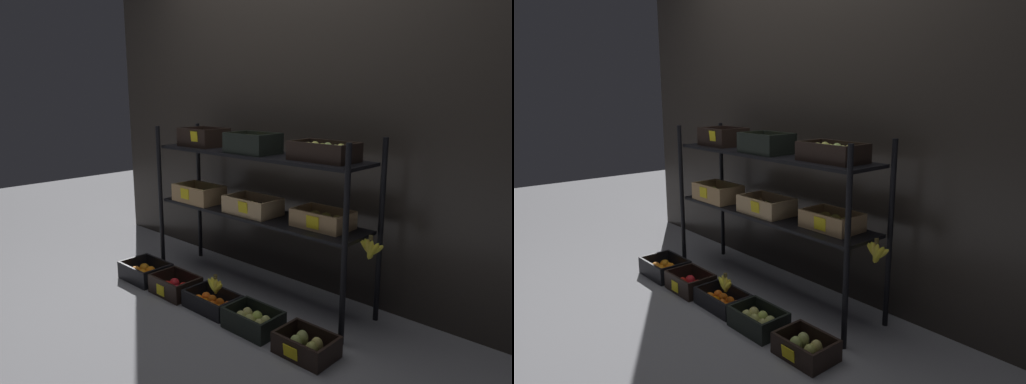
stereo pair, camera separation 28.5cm
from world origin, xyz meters
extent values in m
plane|color=gray|center=(0.00, 0.00, 0.00)|extent=(10.00, 10.00, 0.00)
cube|color=#2D2823|center=(0.00, 0.39, 1.16)|extent=(4.03, 0.12, 2.32)
cylinder|color=black|center=(-0.82, -0.19, 0.55)|extent=(0.03, 0.03, 1.10)
cylinder|color=black|center=(0.82, -0.19, 0.55)|extent=(0.03, 0.03, 1.10)
cylinder|color=black|center=(-0.82, 0.19, 0.55)|extent=(0.03, 0.03, 1.10)
cylinder|color=black|center=(0.82, 0.19, 0.55)|extent=(0.03, 0.03, 1.10)
cube|color=black|center=(0.00, 0.00, 0.55)|extent=(1.60, 0.35, 0.02)
cube|color=black|center=(0.00, 0.00, 0.95)|extent=(1.60, 0.35, 0.02)
cube|color=tan|center=(-0.52, -0.05, 0.57)|extent=(0.36, 0.22, 0.01)
cube|color=tan|center=(-0.52, -0.16, 0.63)|extent=(0.36, 0.02, 0.11)
cube|color=tan|center=(-0.52, 0.05, 0.63)|extent=(0.36, 0.02, 0.11)
cube|color=tan|center=(-0.70, -0.05, 0.63)|extent=(0.02, 0.19, 0.11)
cube|color=tan|center=(-0.35, -0.05, 0.63)|extent=(0.02, 0.19, 0.11)
sphere|color=#8CC73C|center=(-0.61, -0.08, 0.61)|extent=(0.07, 0.07, 0.07)
sphere|color=#91C832|center=(-0.52, -0.08, 0.61)|extent=(0.07, 0.07, 0.07)
sphere|color=#89C83D|center=(-0.44, -0.09, 0.61)|extent=(0.07, 0.07, 0.07)
sphere|color=#98BB3E|center=(-0.61, -0.03, 0.61)|extent=(0.07, 0.07, 0.07)
sphere|color=#88B03C|center=(-0.52, -0.02, 0.61)|extent=(0.07, 0.07, 0.07)
sphere|color=#8DB438|center=(-0.44, -0.02, 0.61)|extent=(0.07, 0.07, 0.07)
cube|color=yellow|center=(-0.55, -0.17, 0.63)|extent=(0.09, 0.01, 0.08)
cube|color=tan|center=(0.00, -0.03, 0.57)|extent=(0.36, 0.23, 0.01)
cube|color=tan|center=(0.00, -0.14, 0.62)|extent=(0.36, 0.02, 0.10)
cube|color=tan|center=(0.00, 0.07, 0.62)|extent=(0.36, 0.02, 0.10)
cube|color=tan|center=(-0.17, -0.03, 0.62)|extent=(0.02, 0.20, 0.10)
cube|color=tan|center=(0.17, -0.03, 0.62)|extent=(0.02, 0.20, 0.10)
ellipsoid|color=brown|center=(-0.10, -0.07, 0.61)|extent=(0.05, 0.05, 0.07)
ellipsoid|color=brown|center=(-0.03, -0.07, 0.61)|extent=(0.05, 0.05, 0.07)
ellipsoid|color=brown|center=(0.03, -0.07, 0.61)|extent=(0.05, 0.05, 0.07)
ellipsoid|color=brown|center=(0.11, -0.06, 0.61)|extent=(0.05, 0.05, 0.07)
ellipsoid|color=brown|center=(-0.11, 0.00, 0.61)|extent=(0.05, 0.05, 0.07)
ellipsoid|color=brown|center=(-0.03, 0.00, 0.61)|extent=(0.05, 0.05, 0.07)
ellipsoid|color=brown|center=(0.03, 0.00, 0.61)|extent=(0.05, 0.05, 0.07)
ellipsoid|color=brown|center=(0.11, 0.00, 0.61)|extent=(0.05, 0.05, 0.07)
cube|color=yellow|center=(0.02, -0.15, 0.63)|extent=(0.08, 0.01, 0.07)
cube|color=tan|center=(0.52, 0.03, 0.57)|extent=(0.34, 0.22, 0.01)
cube|color=tan|center=(0.52, -0.08, 0.62)|extent=(0.34, 0.02, 0.10)
cube|color=tan|center=(0.52, 0.13, 0.62)|extent=(0.34, 0.02, 0.10)
cube|color=tan|center=(0.36, 0.03, 0.62)|extent=(0.02, 0.19, 0.10)
cube|color=tan|center=(0.68, 0.03, 0.62)|extent=(0.02, 0.19, 0.10)
sphere|color=#D9B357|center=(0.44, -0.01, 0.61)|extent=(0.07, 0.07, 0.07)
sphere|color=gold|center=(0.52, -0.01, 0.61)|extent=(0.07, 0.07, 0.07)
sphere|color=#D4BE56|center=(0.60, -0.01, 0.61)|extent=(0.07, 0.07, 0.07)
sphere|color=gold|center=(0.44, 0.06, 0.61)|extent=(0.07, 0.07, 0.07)
sphere|color=#D0C54B|center=(0.52, 0.06, 0.61)|extent=(0.07, 0.07, 0.07)
sphere|color=#E5C855|center=(0.61, 0.05, 0.61)|extent=(0.07, 0.07, 0.07)
cube|color=yellow|center=(0.53, -0.09, 0.61)|extent=(0.09, 0.01, 0.07)
cube|color=black|center=(-0.53, 0.01, 0.97)|extent=(0.31, 0.25, 0.01)
cube|color=black|center=(-0.53, -0.10, 1.03)|extent=(0.31, 0.02, 0.12)
cube|color=black|center=(-0.53, 0.13, 1.03)|extent=(0.31, 0.02, 0.12)
cube|color=black|center=(-0.68, 0.01, 1.03)|extent=(0.02, 0.22, 0.12)
cube|color=black|center=(-0.39, 0.01, 1.03)|extent=(0.02, 0.22, 0.12)
sphere|color=#652A4E|center=(-0.62, -0.05, 1.00)|extent=(0.05, 0.05, 0.05)
sphere|color=#601A4B|center=(-0.56, -0.05, 1.00)|extent=(0.05, 0.05, 0.05)
sphere|color=#6A2345|center=(-0.50, -0.05, 1.00)|extent=(0.05, 0.05, 0.05)
sphere|color=#5B2256|center=(-0.45, -0.04, 1.00)|extent=(0.05, 0.05, 0.05)
sphere|color=#66274A|center=(-0.62, 0.01, 1.00)|extent=(0.05, 0.05, 0.05)
sphere|color=#582F53|center=(-0.56, 0.01, 1.00)|extent=(0.05, 0.05, 0.05)
sphere|color=#561B55|center=(-0.50, 0.01, 1.00)|extent=(0.05, 0.05, 0.05)
sphere|color=#54265D|center=(-0.45, 0.01, 1.00)|extent=(0.05, 0.05, 0.05)
sphere|color=#622654|center=(-0.62, 0.07, 1.00)|extent=(0.05, 0.05, 0.05)
sphere|color=#571755|center=(-0.56, 0.07, 1.00)|extent=(0.05, 0.05, 0.05)
sphere|color=#56195C|center=(-0.50, 0.07, 1.00)|extent=(0.05, 0.05, 0.05)
sphere|color=#63265B|center=(-0.45, 0.07, 1.00)|extent=(0.05, 0.05, 0.05)
cube|color=yellow|center=(-0.49, -0.11, 1.04)|extent=(0.07, 0.01, 0.07)
cube|color=black|center=(0.00, -0.03, 0.97)|extent=(0.32, 0.23, 0.01)
cube|color=black|center=(0.00, -0.14, 1.03)|extent=(0.32, 0.02, 0.12)
cube|color=black|center=(0.00, 0.08, 1.03)|extent=(0.32, 0.02, 0.12)
cube|color=black|center=(-0.16, -0.03, 1.03)|extent=(0.02, 0.20, 0.12)
cube|color=black|center=(0.15, -0.03, 1.03)|extent=(0.02, 0.20, 0.12)
ellipsoid|color=yellow|center=(-0.08, -0.06, 1.01)|extent=(0.06, 0.06, 0.08)
ellipsoid|color=yellow|center=(0.00, -0.06, 1.01)|extent=(0.06, 0.06, 0.08)
ellipsoid|color=yellow|center=(0.08, -0.06, 1.01)|extent=(0.06, 0.06, 0.08)
ellipsoid|color=yellow|center=(-0.08, 0.01, 1.01)|extent=(0.06, 0.06, 0.08)
ellipsoid|color=yellow|center=(-0.01, 0.01, 1.01)|extent=(0.06, 0.06, 0.08)
ellipsoid|color=yellow|center=(0.07, 0.00, 1.01)|extent=(0.06, 0.06, 0.08)
cube|color=black|center=(0.53, 0.01, 0.97)|extent=(0.38, 0.23, 0.01)
cube|color=black|center=(0.53, -0.10, 1.02)|extent=(0.38, 0.02, 0.10)
cube|color=black|center=(0.53, 0.11, 1.02)|extent=(0.38, 0.02, 0.10)
cube|color=black|center=(0.35, 0.01, 1.02)|extent=(0.02, 0.20, 0.10)
cube|color=black|center=(0.71, 0.01, 1.02)|extent=(0.02, 0.20, 0.10)
ellipsoid|color=#B9B95B|center=(0.44, -0.02, 1.02)|extent=(0.07, 0.07, 0.09)
ellipsoid|color=#AFBD4C|center=(0.53, -0.02, 1.02)|extent=(0.07, 0.07, 0.09)
ellipsoid|color=#ABB35A|center=(0.62, -0.02, 1.02)|extent=(0.07, 0.07, 0.09)
ellipsoid|color=#BEC04F|center=(0.44, 0.04, 1.02)|extent=(0.07, 0.07, 0.09)
ellipsoid|color=#A6C260|center=(0.53, 0.04, 1.02)|extent=(0.07, 0.07, 0.09)
ellipsoid|color=#BDBA4E|center=(0.62, 0.04, 1.02)|extent=(0.07, 0.07, 0.09)
cylinder|color=brown|center=(0.86, 0.01, 0.57)|extent=(0.02, 0.02, 0.02)
ellipsoid|color=yellow|center=(0.83, 0.02, 0.50)|extent=(0.10, 0.04, 0.11)
ellipsoid|color=yellow|center=(0.84, 0.02, 0.50)|extent=(0.08, 0.03, 0.12)
ellipsoid|color=yellow|center=(0.85, 0.01, 0.50)|extent=(0.05, 0.03, 0.12)
ellipsoid|color=yellow|center=(0.86, 0.00, 0.50)|extent=(0.05, 0.03, 0.12)
ellipsoid|color=yellow|center=(0.88, 0.00, 0.50)|extent=(0.09, 0.03, 0.11)
ellipsoid|color=yellow|center=(0.89, 0.01, 0.50)|extent=(0.11, 0.03, 0.10)
cube|color=black|center=(-0.73, -0.41, 0.01)|extent=(0.34, 0.26, 0.01)
cube|color=black|center=(-0.73, -0.53, 0.07)|extent=(0.34, 0.02, 0.11)
cube|color=black|center=(-0.73, -0.29, 0.07)|extent=(0.34, 0.02, 0.11)
cube|color=black|center=(-0.89, -0.41, 0.07)|extent=(0.02, 0.23, 0.11)
cube|color=black|center=(-0.57, -0.41, 0.07)|extent=(0.02, 0.23, 0.11)
sphere|color=orange|center=(-0.81, -0.44, 0.05)|extent=(0.07, 0.07, 0.07)
sphere|color=orange|center=(-0.73, -0.44, 0.05)|extent=(0.07, 0.07, 0.07)
sphere|color=orange|center=(-0.65, -0.45, 0.05)|extent=(0.07, 0.07, 0.07)
sphere|color=orange|center=(-0.81, -0.37, 0.05)|extent=(0.07, 0.07, 0.07)
sphere|color=orange|center=(-0.73, -0.37, 0.05)|extent=(0.07, 0.07, 0.07)
sphere|color=orange|center=(-0.65, -0.37, 0.05)|extent=(0.07, 0.07, 0.07)
cube|color=black|center=(-0.37, -0.41, 0.01)|extent=(0.32, 0.23, 0.01)
cube|color=black|center=(-0.37, -0.52, 0.07)|extent=(0.32, 0.02, 0.12)
cube|color=black|center=(-0.37, -0.30, 0.07)|extent=(0.32, 0.02, 0.12)
cube|color=black|center=(-0.52, -0.41, 0.07)|extent=(0.02, 0.20, 0.12)
cube|color=black|center=(-0.22, -0.41, 0.07)|extent=(0.02, 0.20, 0.12)
sphere|color=red|center=(-0.42, -0.45, 0.05)|extent=(0.07, 0.07, 0.07)
sphere|color=red|center=(-0.31, -0.44, 0.05)|extent=(0.07, 0.07, 0.07)
sphere|color=red|center=(-0.42, -0.38, 0.05)|extent=(0.07, 0.07, 0.07)
sphere|color=red|center=(-0.32, -0.38, 0.05)|extent=(0.07, 0.07, 0.07)
cube|color=yellow|center=(-0.38, -0.53, 0.06)|extent=(0.08, 0.00, 0.07)
cube|color=black|center=(-0.01, -0.39, 0.01)|extent=(0.36, 0.22, 0.01)
cube|color=black|center=(-0.01, -0.49, 0.06)|extent=(0.36, 0.02, 0.10)
cube|color=black|center=(-0.01, -0.29, 0.06)|extent=(0.36, 0.02, 0.10)
cube|color=black|center=(-0.18, -0.39, 0.06)|extent=(0.02, 0.19, 0.10)
cube|color=black|center=(0.16, -0.39, 0.06)|extent=(0.02, 0.19, 0.10)
sphere|color=orange|center=(-0.11, -0.42, 0.04)|extent=(0.06, 0.06, 0.06)
sphere|color=orange|center=(-0.04, -0.43, 0.04)|extent=(0.06, 0.06, 0.06)
sphere|color=orange|center=(0.02, -0.42, 0.04)|extent=(0.06, 0.06, 0.06)
sphere|color=orange|center=(0.09, -0.43, 0.04)|extent=(0.06, 0.06, 0.06)
sphere|color=orange|center=(-0.11, -0.36, 0.04)|extent=(0.06, 0.06, 0.06)
sphere|color=orange|center=(-0.05, -0.36, 0.04)|extent=(0.06, 0.06, 0.06)
sphere|color=orange|center=(0.02, -0.36, 0.04)|extent=(0.06, 0.06, 0.06)
sphere|color=orange|center=(0.09, -0.36, 0.04)|extent=(0.06, 0.06, 0.06)
cube|color=black|center=(0.36, -0.41, 0.01)|extent=(0.32, 0.22, 0.01)
cube|color=black|center=(0.36, -0.51, 0.07)|extent=(0.32, 0.02, 0.11)
cube|color=black|center=(0.36, -0.30, 0.07)|extent=(0.32, 0.02, 0.11)
cube|color=black|center=(0.21, -0.41, 0.07)|extent=(0.02, 0.19, 0.11)
cube|color=black|center=(0.51, -0.41, 0.07)|extent=(0.02, 0.19, 0.11)
ellipsoid|color=tan|center=(0.29, -0.44, 0.06)|extent=(0.07, 0.07, 0.09)
ellipsoid|color=tan|center=(0.36, -0.43, 0.06)|extent=(0.07, 0.07, 0.09)
ellipsoid|color=tan|center=(0.43, -0.43, 0.06)|extent=(0.07, 0.07, 0.09)
ellipsoid|color=tan|center=(0.29, -0.38, 0.06)|extent=(0.07, 0.07, 0.09)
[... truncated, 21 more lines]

